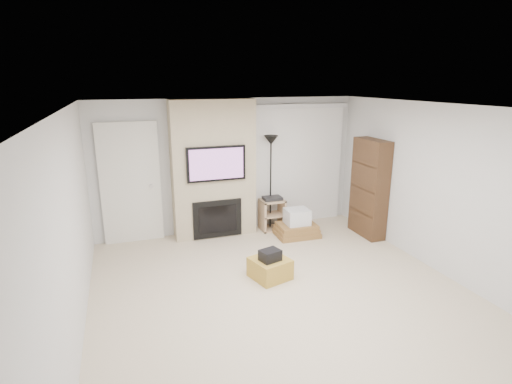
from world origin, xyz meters
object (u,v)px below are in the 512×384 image
object	(u,v)px
bookshelf	(369,188)
av_stand	(272,212)
box_stack	(297,226)
ottoman	(270,268)
floor_lamp	(271,156)

from	to	relation	value
bookshelf	av_stand	bearing A→B (deg)	152.59
box_stack	bookshelf	world-z (taller)	bookshelf
box_stack	bookshelf	distance (m)	1.50
box_stack	bookshelf	bearing A→B (deg)	-15.72
ottoman	box_stack	distance (m)	1.74
floor_lamp	bookshelf	distance (m)	1.91
floor_lamp	box_stack	xyz separation A→B (m)	(0.32, -0.54, -1.24)
floor_lamp	bookshelf	xyz separation A→B (m)	(1.60, -0.89, -0.54)
ottoman	av_stand	size ratio (longest dim) A/B	0.76
ottoman	bookshelf	world-z (taller)	bookshelf
box_stack	ottoman	bearing A→B (deg)	-127.59
ottoman	av_stand	distance (m)	2.00
av_stand	box_stack	world-z (taller)	av_stand
floor_lamp	av_stand	xyz separation A→B (m)	(0.01, -0.07, -1.09)
box_stack	av_stand	bearing A→B (deg)	124.01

